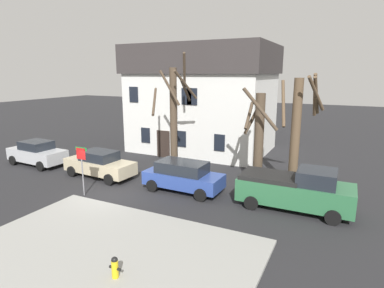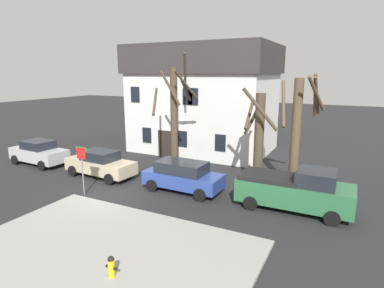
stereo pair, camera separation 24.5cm
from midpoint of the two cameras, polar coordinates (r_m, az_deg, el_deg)
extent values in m
plane|color=#262628|center=(17.89, -15.29, -9.00)|extent=(120.00, 120.00, 0.00)
cube|color=#999993|center=(12.18, -17.81, -19.68)|extent=(10.70, 8.47, 0.12)
cube|color=white|center=(27.06, 1.62, 5.69)|extent=(10.92, 7.41, 6.40)
cube|color=#383333|center=(26.89, 1.68, 14.87)|extent=(11.42, 7.91, 2.24)
cube|color=#2D231E|center=(24.91, -5.43, 0.01)|extent=(1.10, 0.12, 2.10)
cube|color=black|center=(25.70, -8.59, 1.57)|extent=(0.80, 0.08, 1.20)
cube|color=black|center=(24.03, -2.25, 0.94)|extent=(0.80, 0.08, 1.20)
cube|color=black|center=(22.75, 4.63, 0.24)|extent=(0.80, 0.08, 1.20)
cube|color=black|center=(25.88, -10.67, 8.72)|extent=(0.80, 0.08, 1.20)
cube|color=black|center=(23.37, -1.28, 8.54)|extent=(0.80, 0.08, 1.20)
cube|color=black|center=(23.18, -0.31, 8.51)|extent=(0.80, 0.08, 1.20)
cylinder|color=#4C3D2D|center=(20.76, -3.66, 4.11)|extent=(0.46, 0.46, 6.79)
cylinder|color=#4C3D2D|center=(19.88, -1.49, 10.54)|extent=(0.60, 2.16, 1.84)
cylinder|color=#4C3D2D|center=(20.51, -1.72, 12.85)|extent=(0.85, 1.49, 2.28)
cylinder|color=#4C3D2D|center=(20.69, -7.10, 7.60)|extent=(1.31, 2.30, 1.61)
cylinder|color=#4C3D2D|center=(19.99, -4.38, 9.98)|extent=(1.37, 0.37, 2.17)
cylinder|color=#4C3D2D|center=(20.29, -1.54, 9.61)|extent=(0.43, 1.75, 1.49)
cylinder|color=#4C3D2D|center=(18.19, 11.49, 0.43)|extent=(0.53, 0.53, 5.39)
cylinder|color=#4C3D2D|center=(18.10, 9.80, 5.04)|extent=(0.21, 1.36, 1.45)
cylinder|color=#4C3D2D|center=(17.00, 11.73, 6.12)|extent=(1.93, 0.66, 2.27)
cylinder|color=#4C3D2D|center=(18.42, 10.68, 4.99)|extent=(0.99, 1.10, 2.10)
cylinder|color=brown|center=(18.22, 17.64, 1.42)|extent=(0.50, 0.50, 6.21)
cylinder|color=brown|center=(17.52, 20.99, 8.39)|extent=(0.82, 2.01, 1.88)
cylinder|color=brown|center=(17.80, 21.00, 8.06)|extent=(0.27, 1.95, 2.07)
cylinder|color=brown|center=(17.87, 20.79, 8.12)|extent=(0.22, 1.81, 2.31)
cylinder|color=brown|center=(17.88, 15.68, 7.06)|extent=(0.65, 1.60, 2.43)
cube|color=#B7BABF|center=(25.35, -26.22, -1.74)|extent=(4.51, 1.99, 0.84)
cube|color=#1E232B|center=(25.20, -26.38, -0.18)|extent=(2.11, 1.67, 0.58)
cylinder|color=black|center=(24.78, -22.42, -2.66)|extent=(0.69, 0.25, 0.68)
cylinder|color=black|center=(23.75, -25.77, -3.60)|extent=(0.69, 0.25, 0.68)
cylinder|color=black|center=(27.15, -26.45, -1.76)|extent=(0.69, 0.25, 0.68)
cylinder|color=black|center=(26.21, -29.64, -2.57)|extent=(0.69, 0.25, 0.68)
cube|color=#C6B793|center=(21.00, -16.50, -3.81)|extent=(4.81, 2.04, 0.78)
cube|color=#1E232B|center=(20.82, -16.62, -2.01)|extent=(2.26, 1.66, 0.58)
cylinder|color=black|center=(20.62, -11.60, -4.91)|extent=(0.69, 0.26, 0.68)
cylinder|color=black|center=(19.43, -14.99, -6.18)|extent=(0.69, 0.26, 0.68)
cylinder|color=black|center=(22.80, -17.67, -3.56)|extent=(0.69, 0.26, 0.68)
cylinder|color=black|center=(21.73, -21.03, -4.60)|extent=(0.69, 0.26, 0.68)
cube|color=#2D4799|center=(17.78, -1.94, -6.30)|extent=(4.43, 1.88, 0.75)
cube|color=#1E232B|center=(17.61, -2.21, -4.15)|extent=(2.76, 1.63, 0.62)
cylinder|color=black|center=(18.01, 3.64, -7.25)|extent=(0.68, 0.24, 0.68)
cylinder|color=black|center=(16.50, 1.11, -9.12)|extent=(0.68, 0.24, 0.68)
cylinder|color=black|center=(19.34, -4.51, -5.86)|extent=(0.68, 0.24, 0.68)
cylinder|color=black|center=(17.94, -7.54, -7.42)|extent=(0.68, 0.24, 0.68)
cube|color=#2D6B42|center=(16.17, 17.43, -8.23)|extent=(5.33, 1.99, 1.08)
cube|color=#1E232B|center=(15.79, 21.08, -5.60)|extent=(1.71, 1.74, 0.70)
cube|color=black|center=(16.16, 13.47, -5.61)|extent=(2.77, 1.90, 0.20)
cylinder|color=black|center=(17.14, 23.90, -9.41)|extent=(0.68, 0.22, 0.68)
cylinder|color=black|center=(15.31, 23.51, -12.01)|extent=(0.68, 0.22, 0.68)
cylinder|color=black|center=(17.58, 11.97, -8.02)|extent=(0.68, 0.22, 0.68)
cylinder|color=black|center=(15.80, 10.14, -10.34)|extent=(0.68, 0.22, 0.68)
cylinder|color=gold|center=(11.06, -14.29, -20.88)|extent=(0.22, 0.22, 0.59)
sphere|color=black|center=(10.89, -14.38, -19.49)|extent=(0.21, 0.21, 0.21)
cylinder|color=black|center=(11.13, -14.97, -20.49)|extent=(0.10, 0.09, 0.09)
cylinder|color=black|center=(10.95, -13.61, -21.01)|extent=(0.10, 0.09, 0.09)
cylinder|color=slate|center=(17.96, -19.39, -4.77)|extent=(0.07, 0.07, 2.62)
cube|color=red|center=(17.68, -19.67, -1.65)|extent=(0.60, 0.03, 0.60)
cube|color=#1E8C38|center=(17.65, -19.64, -0.84)|extent=(0.76, 0.02, 0.18)
torus|color=black|center=(22.32, -14.26, -3.65)|extent=(0.71, 0.18, 0.71)
torus|color=black|center=(23.11, -15.88, -3.19)|extent=(0.71, 0.18, 0.71)
cylinder|color=black|center=(22.66, -15.12, -2.88)|extent=(0.99, 0.23, 0.19)
cylinder|color=black|center=(22.75, -15.46, -2.24)|extent=(0.09, 0.05, 0.45)
camera|label=1|loc=(0.12, -90.38, -0.09)|focal=29.77mm
camera|label=2|loc=(0.12, 89.62, 0.09)|focal=29.77mm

